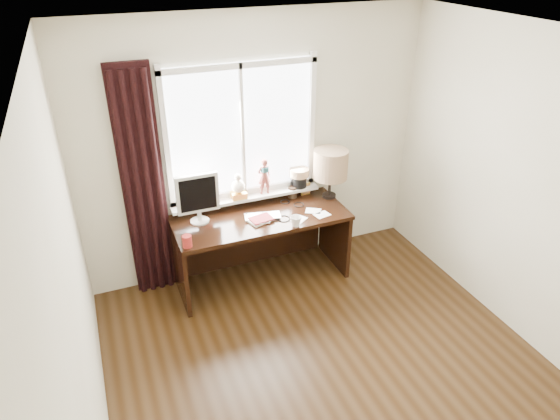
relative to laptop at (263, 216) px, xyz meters
name	(u,v)px	position (x,y,z in m)	size (l,w,h in m)	color
floor	(345,392)	(0.09, -1.59, -0.76)	(3.50, 4.00, 0.00)	#392513
ceiling	(376,51)	(0.09, -1.59, 1.84)	(3.50, 4.00, 0.00)	white
wall_back	(256,148)	(0.09, 0.41, 0.54)	(3.50, 2.60, 0.00)	beige
wall_left	(76,321)	(-1.66, -1.59, 0.54)	(4.00, 2.60, 0.00)	beige
wall_right	(556,207)	(1.84, -1.59, 0.54)	(4.00, 2.60, 0.00)	beige
laptop	(263,216)	(0.00, 0.00, 0.00)	(0.35, 0.22, 0.03)	silver
mug	(296,221)	(0.23, -0.26, 0.04)	(0.11, 0.10, 0.11)	white
red_cup	(187,241)	(-0.79, -0.23, 0.04)	(0.08, 0.08, 0.11)	maroon
window	(246,152)	(-0.03, 0.36, 0.54)	(1.52, 0.20, 1.40)	white
curtain	(143,188)	(-1.04, 0.32, 0.35)	(0.38, 0.09, 2.25)	black
desk	(258,232)	(-0.01, 0.14, -0.26)	(1.70, 0.70, 0.75)	black
monitor	(198,196)	(-0.58, 0.15, 0.26)	(0.40, 0.18, 0.49)	beige
notebook_stack	(260,219)	(-0.04, -0.05, 0.00)	(0.26, 0.23, 0.03)	beige
brush_holder	(292,192)	(0.43, 0.29, 0.05)	(0.09, 0.09, 0.25)	black
icon_frame	(306,189)	(0.59, 0.30, 0.05)	(0.10, 0.02, 0.13)	gold
table_lamp	(331,165)	(0.79, 0.16, 0.35)	(0.35, 0.35, 0.52)	black
loose_papers	(312,215)	(0.46, -0.13, -0.01)	(0.42, 0.28, 0.00)	white
desk_cables	(289,210)	(0.29, 0.04, -0.01)	(0.40, 0.45, 0.01)	black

